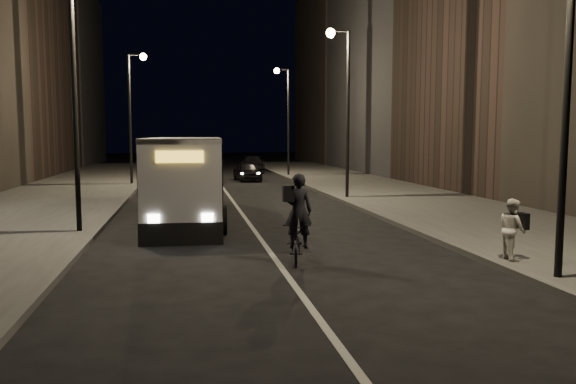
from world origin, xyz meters
name	(u,v)px	position (x,y,z in m)	size (l,w,h in m)	color
ground	(272,255)	(0.00, 0.00, 0.00)	(180.00, 180.00, 0.00)	black
sidewalk_right	(388,193)	(8.50, 14.00, 0.08)	(7.00, 70.00, 0.16)	#3C3C39
sidewalk_left	(55,200)	(-8.50, 14.00, 0.08)	(7.00, 70.00, 0.16)	#3C3C39
building_row_right	(421,41)	(16.00, 27.50, 10.50)	(8.00, 61.00, 21.00)	black
streetlight_right_near	(558,29)	(5.33, -4.00, 5.36)	(1.20, 0.44, 8.12)	black
streetlight_right_mid	(343,90)	(5.33, 12.00, 5.36)	(1.20, 0.44, 8.12)	black
streetlight_right_far	(285,107)	(5.33, 28.00, 5.36)	(1.20, 0.44, 8.12)	black
streetlight_left_near	(82,65)	(-5.33, 4.00, 5.36)	(1.20, 0.44, 8.12)	black
streetlight_left_far	(134,100)	(-5.33, 22.00, 5.36)	(1.20, 0.44, 8.12)	black
city_bus	(189,174)	(-2.12, 7.46, 1.68)	(3.13, 11.60, 3.10)	silver
cyclist_on_bicycle	(297,232)	(0.50, -0.90, 0.75)	(1.05, 2.05, 2.26)	black
pedestrian_woman	(512,229)	(5.60, -2.24, 0.91)	(0.73, 0.57, 1.50)	silver
car_near	(247,172)	(2.04, 24.72, 0.64)	(1.52, 3.78, 1.29)	black
car_mid	(200,171)	(-1.26, 24.34, 0.72)	(1.51, 4.34, 1.43)	#39393C
car_far	(253,164)	(3.49, 33.56, 0.71)	(1.98, 4.88, 1.42)	black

